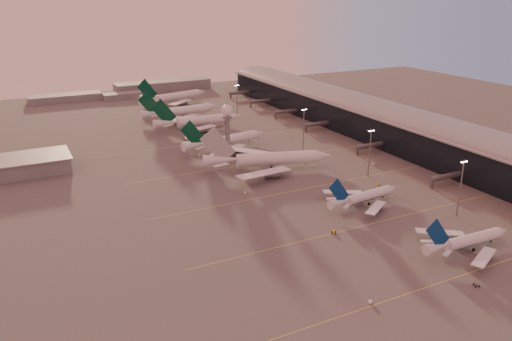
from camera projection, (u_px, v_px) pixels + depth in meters
name	position (u px, v px, depth m)	size (l,w,h in m)	color
ground	(345.00, 245.00, 186.83)	(700.00, 700.00, 0.00)	#514F4F
taxiway_markings	(326.00, 183.00, 246.56)	(180.00, 185.25, 0.02)	#E6D551
terminal	(380.00, 121.00, 321.42)	(57.00, 362.00, 23.04)	black
radar_tower	(227.00, 120.00, 282.56)	(6.40, 6.40, 31.10)	slate
mast_a	(461.00, 185.00, 206.76)	(3.60, 0.56, 25.00)	slate
mast_b	(370.00, 151.00, 251.65)	(3.60, 0.56, 25.00)	slate
mast_c	(304.00, 127.00, 295.70)	(3.60, 0.56, 25.00)	slate
mast_d	(237.00, 99.00, 370.40)	(3.60, 0.56, 25.00)	slate
distant_horizon	(136.00, 90.00, 459.55)	(165.00, 37.50, 9.00)	slate
narrowbody_near	(467.00, 242.00, 182.04)	(41.12, 32.80, 16.06)	white
narrowbody_mid	(364.00, 198.00, 220.95)	(40.91, 32.52, 15.99)	white
widebody_white	(268.00, 162.00, 264.52)	(68.06, 53.77, 24.61)	white
greentail_a	(225.00, 143.00, 300.05)	(57.53, 46.12, 21.01)	white
greentail_b	(199.00, 123.00, 343.45)	(63.80, 51.51, 23.17)	white
greentail_c	(181.00, 113.00, 371.31)	(63.43, 50.95, 23.08)	white
greentail_d	(174.00, 99.00, 419.30)	(64.55, 51.42, 24.04)	white
gsv_truck_a	(371.00, 300.00, 151.91)	(5.58, 3.79, 2.13)	white
gsv_tug_near	(476.00, 285.00, 160.59)	(2.97, 3.90, 0.99)	#595C5F
gsv_catering_a	(496.00, 230.00, 194.08)	(5.76, 3.67, 4.37)	white
gsv_tug_mid	(334.00, 232.00, 195.70)	(4.36, 4.08, 1.07)	yellow
gsv_truck_b	(379.00, 183.00, 243.97)	(5.20, 3.04, 1.98)	yellow
gsv_truck_c	(246.00, 192.00, 233.83)	(5.07, 3.61, 1.94)	white
gsv_catering_b	(374.00, 161.00, 272.00)	(5.57, 3.17, 4.32)	white
gsv_tug_far	(278.00, 159.00, 280.04)	(2.76, 4.20, 1.14)	white
gsv_truck_d	(199.00, 154.00, 287.03)	(2.34, 5.20, 2.03)	white
gsv_tug_hangar	(256.00, 136.00, 325.17)	(4.40, 3.67, 1.08)	yellow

